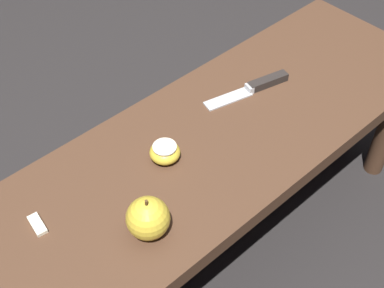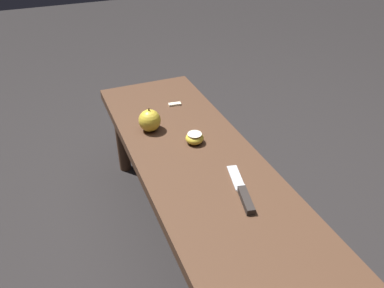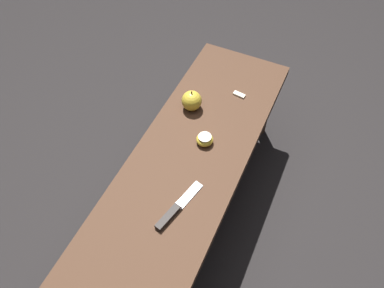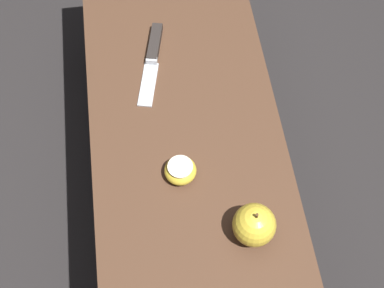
{
  "view_description": "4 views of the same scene",
  "coord_description": "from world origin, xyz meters",
  "px_view_note": "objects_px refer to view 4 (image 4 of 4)",
  "views": [
    {
      "loc": [
        0.57,
        0.57,
        1.25
      ],
      "look_at": [
        0.05,
        0.0,
        0.45
      ],
      "focal_mm": 50.0,
      "sensor_mm": 36.0,
      "label": 1
    },
    {
      "loc": [
        -0.91,
        0.4,
        1.16
      ],
      "look_at": [
        0.05,
        0.0,
        0.45
      ],
      "focal_mm": 35.0,
      "sensor_mm": 36.0,
      "label": 2
    },
    {
      "loc": [
        -0.7,
        -0.34,
        1.56
      ],
      "look_at": [
        0.05,
        0.0,
        0.45
      ],
      "focal_mm": 35.0,
      "sensor_mm": 36.0,
      "label": 3
    },
    {
      "loc": [
        0.57,
        -0.07,
        1.39
      ],
      "look_at": [
        0.05,
        0.0,
        0.45
      ],
      "focal_mm": 50.0,
      "sensor_mm": 36.0,
      "label": 4
    }
  ],
  "objects_px": {
    "knife": "(153,53)",
    "apple_whole": "(254,225)",
    "wooden_bench": "(187,145)",
    "apple_cut": "(180,170)"
  },
  "relations": [
    {
      "from": "knife",
      "to": "apple_whole",
      "type": "bearing_deg",
      "value": 31.13
    },
    {
      "from": "apple_whole",
      "to": "wooden_bench",
      "type": "bearing_deg",
      "value": -158.51
    },
    {
      "from": "knife",
      "to": "apple_cut",
      "type": "height_order",
      "value": "apple_cut"
    },
    {
      "from": "knife",
      "to": "apple_cut",
      "type": "bearing_deg",
      "value": 17.88
    },
    {
      "from": "apple_whole",
      "to": "apple_cut",
      "type": "xyz_separation_m",
      "value": [
        -0.14,
        -0.12,
        -0.02
      ]
    },
    {
      "from": "wooden_bench",
      "to": "apple_cut",
      "type": "distance_m",
      "value": 0.13
    },
    {
      "from": "apple_whole",
      "to": "apple_cut",
      "type": "distance_m",
      "value": 0.19
    },
    {
      "from": "apple_cut",
      "to": "knife",
      "type": "bearing_deg",
      "value": -175.76
    },
    {
      "from": "knife",
      "to": "apple_cut",
      "type": "distance_m",
      "value": 0.31
    },
    {
      "from": "wooden_bench",
      "to": "apple_whole",
      "type": "bearing_deg",
      "value": 21.49
    }
  ]
}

